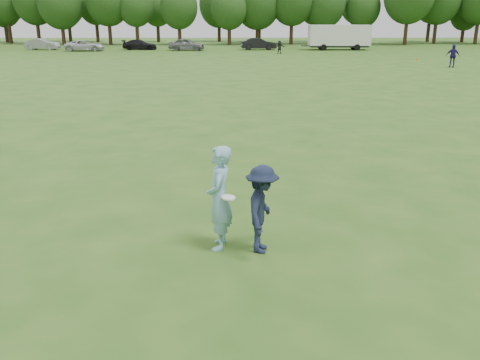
{
  "coord_description": "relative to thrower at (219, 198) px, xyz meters",
  "views": [
    {
      "loc": [
        -0.7,
        -9.0,
        4.39
      ],
      "look_at": [
        -0.6,
        1.11,
        1.1
      ],
      "focal_mm": 38.0,
      "sensor_mm": 36.0,
      "label": 1
    }
  ],
  "objects": [
    {
      "name": "disc_in_play",
      "position": [
        0.18,
        -0.18,
        0.07
      ],
      "size": [
        0.33,
        0.33,
        0.06
      ],
      "color": "white",
      "rests_on": "ground"
    },
    {
      "name": "car_e",
      "position": [
        -6.02,
        59.16,
        -0.24
      ],
      "size": [
        4.81,
        2.38,
        1.58
      ],
      "primitive_type": "imported",
      "rotation": [
        0.0,
        0.0,
        1.46
      ],
      "color": "slate",
      "rests_on": "ground"
    },
    {
      "name": "treeline",
      "position": [
        3.82,
        76.7,
        5.23
      ],
      "size": [
        130.35,
        18.39,
        11.74
      ],
      "color": "#332114",
      "rests_on": "ground"
    },
    {
      "name": "player_far_b",
      "position": [
        19.49,
        36.52,
        -0.05
      ],
      "size": [
        1.22,
        1.06,
        1.96
      ],
      "primitive_type": "imported",
      "rotation": [
        0.0,
        0.0,
        -0.62
      ],
      "color": "navy",
      "rests_on": "ground"
    },
    {
      "name": "car_b",
      "position": [
        -25.34,
        60.78,
        -0.3
      ],
      "size": [
        4.57,
        2.05,
        1.46
      ],
      "primitive_type": "imported",
      "rotation": [
        0.0,
        0.0,
        1.45
      ],
      "color": "gray",
      "rests_on": "ground"
    },
    {
      "name": "player_far_d",
      "position": [
        5.64,
        53.52,
        -0.27
      ],
      "size": [
        1.47,
        1.03,
        1.53
      ],
      "primitive_type": "imported",
      "rotation": [
        0.0,
        0.0,
        0.46
      ],
      "color": "black",
      "rests_on": "ground"
    },
    {
      "name": "defender",
      "position": [
        0.82,
        -0.17,
        -0.17
      ],
      "size": [
        0.86,
        1.23,
        1.73
      ],
      "primitive_type": "imported",
      "rotation": [
        0.0,
        0.0,
        1.36
      ],
      "color": "#182036",
      "rests_on": "ground"
    },
    {
      "name": "car_c",
      "position": [
        -19.03,
        58.32,
        -0.34
      ],
      "size": [
        5.18,
        2.76,
        1.38
      ],
      "primitive_type": "imported",
      "rotation": [
        0.0,
        0.0,
        1.67
      ],
      "color": "silver",
      "rests_on": "ground"
    },
    {
      "name": "car_f",
      "position": [
        3.42,
        60.59,
        -0.26
      ],
      "size": [
        4.79,
        2.07,
        1.53
      ],
      "primitive_type": "imported",
      "rotation": [
        0.0,
        0.0,
        1.67
      ],
      "color": "black",
      "rests_on": "ground"
    },
    {
      "name": "ground",
      "position": [
        1.01,
        -0.2,
        -1.03
      ],
      "size": [
        200.0,
        200.0,
        0.0
      ],
      "primitive_type": "plane",
      "color": "#275117",
      "rests_on": "ground"
    },
    {
      "name": "car_d",
      "position": [
        -12.44,
        60.79,
        -0.38
      ],
      "size": [
        4.5,
        1.83,
        1.31
      ],
      "primitive_type": "imported",
      "rotation": [
        0.0,
        0.0,
        1.57
      ],
      "color": "black",
      "rests_on": "ground"
    },
    {
      "name": "thrower",
      "position": [
        0.0,
        0.0,
        0.0
      ],
      "size": [
        0.54,
        0.78,
        2.06
      ],
      "primitive_type": "imported",
      "rotation": [
        0.0,
        0.0,
        -1.63
      ],
      "color": "#7EB2C3",
      "rests_on": "ground"
    },
    {
      "name": "field_cone",
      "position": [
        18.9,
        43.77,
        -0.88
      ],
      "size": [
        0.28,
        0.28,
        0.3
      ],
      "primitive_type": "cone",
      "color": "#EB4F0C",
      "rests_on": "ground"
    },
    {
      "name": "cargo_trailer",
      "position": [
        14.08,
        60.34,
        0.74
      ],
      "size": [
        9.0,
        2.75,
        3.2
      ],
      "color": "white",
      "rests_on": "ground"
    }
  ]
}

